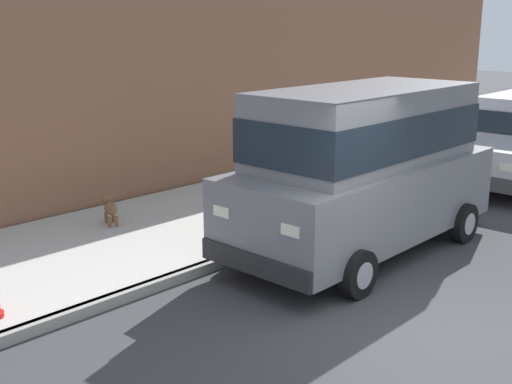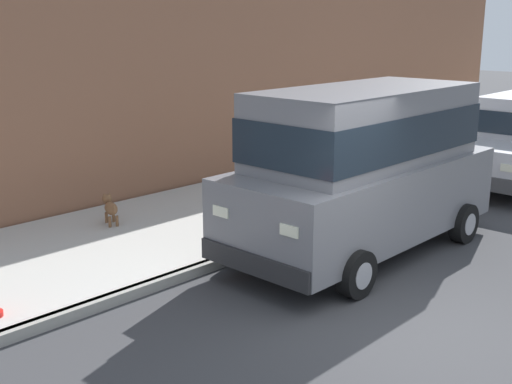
{
  "view_description": "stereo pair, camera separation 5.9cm",
  "coord_description": "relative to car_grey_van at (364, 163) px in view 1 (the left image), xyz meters",
  "views": [
    {
      "loc": [
        3.3,
        -6.19,
        3.44
      ],
      "look_at": [
        -3.53,
        0.95,
        0.85
      ],
      "focal_mm": 45.6,
      "sensor_mm": 36.0,
      "label": 1
    },
    {
      "loc": [
        3.34,
        -6.14,
        3.44
      ],
      "look_at": [
        -3.53,
        0.95,
        0.85
      ],
      "focal_mm": 45.6,
      "sensor_mm": 36.0,
      "label": 2
    }
  ],
  "objects": [
    {
      "name": "car_grey_van",
      "position": [
        0.0,
        0.0,
        0.0
      ],
      "size": [
        2.18,
        4.92,
        2.52
      ],
      "color": "slate",
      "rests_on": "ground"
    },
    {
      "name": "dog_brown",
      "position": [
        -3.61,
        -2.12,
        -0.97
      ],
      "size": [
        0.72,
        0.37,
        0.49
      ],
      "color": "brown",
      "rests_on": "sidewalk"
    },
    {
      "name": "curb",
      "position": [
        -1.09,
        -1.81,
        -1.32
      ],
      "size": [
        0.16,
        64.0,
        0.14
      ],
      "primitive_type": "cube",
      "color": "gray",
      "rests_on": "ground"
    },
    {
      "name": "building_facade",
      "position": [
        -4.99,
        3.6,
        0.87
      ],
      "size": [
        0.5,
        20.0,
        4.52
      ],
      "primitive_type": "cube",
      "color": "#8C5B42",
      "rests_on": "ground"
    },
    {
      "name": "ground_plane",
      "position": [
        2.11,
        -1.81,
        -1.39
      ],
      "size": [
        80.0,
        80.0,
        0.0
      ],
      "primitive_type": "plane",
      "color": "#38383A"
    },
    {
      "name": "sidewalk",
      "position": [
        -2.89,
        -1.81,
        -1.32
      ],
      "size": [
        3.6,
        64.0,
        0.14
      ],
      "primitive_type": "cube",
      "color": "#B7B5AD",
      "rests_on": "ground"
    }
  ]
}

